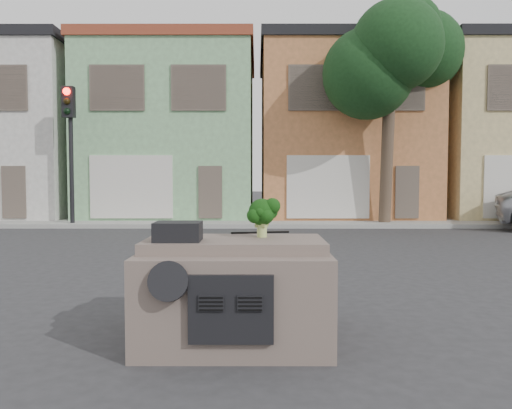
{
  "coord_description": "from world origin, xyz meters",
  "views": [
    {
      "loc": [
        0.24,
        -8.52,
        1.77
      ],
      "look_at": [
        0.22,
        0.5,
        1.3
      ],
      "focal_mm": 35.0,
      "sensor_mm": 36.0,
      "label": 1
    }
  ],
  "objects": [
    {
      "name": "townhouse_white",
      "position": [
        -11.0,
        14.5,
        3.77
      ],
      "size": [
        7.2,
        8.2,
        7.55
      ],
      "primitive_type": "cube",
      "color": "beige",
      "rests_on": "ground"
    },
    {
      "name": "townhouse_mint",
      "position": [
        -3.5,
        14.5,
        3.77
      ],
      "size": [
        7.2,
        8.2,
        7.55
      ],
      "primitive_type": "cube",
      "color": "#7FB37E",
      "rests_on": "ground"
    },
    {
      "name": "wiper_arm",
      "position": [
        0.28,
        -2.62,
        1.13
      ],
      "size": [
        0.69,
        0.15,
        0.02
      ],
      "primitive_type": "cube",
      "rotation": [
        0.0,
        0.0,
        0.17
      ],
      "color": "black",
      "rests_on": "car_dashboard"
    },
    {
      "name": "townhouse_beige",
      "position": [
        11.5,
        14.5,
        3.77
      ],
      "size": [
        7.2,
        8.2,
        7.55
      ],
      "primitive_type": "cube",
      "color": "tan",
      "rests_on": "ground"
    },
    {
      "name": "ground_plane",
      "position": [
        0.0,
        0.0,
        0.0
      ],
      "size": [
        120.0,
        120.0,
        0.0
      ],
      "primitive_type": "plane",
      "color": "#303033",
      "rests_on": "ground"
    },
    {
      "name": "townhouse_tan",
      "position": [
        4.0,
        14.5,
        3.77
      ],
      "size": [
        7.2,
        8.2,
        7.55
      ],
      "primitive_type": "cube",
      "color": "#BB7444",
      "rests_on": "ground"
    },
    {
      "name": "sidewalk",
      "position": [
        0.0,
        10.5,
        0.07
      ],
      "size": [
        40.0,
        3.0,
        0.15
      ],
      "primitive_type": "cube",
      "color": "gray",
      "rests_on": "ground"
    },
    {
      "name": "broccoli",
      "position": [
        0.3,
        -3.0,
        1.34
      ],
      "size": [
        0.45,
        0.45,
        0.44
      ],
      "primitive_type": "cube",
      "rotation": [
        0.0,
        0.0,
        2.82
      ],
      "color": "black",
      "rests_on": "car_dashboard"
    },
    {
      "name": "traffic_signal",
      "position": [
        -6.5,
        9.5,
        2.55
      ],
      "size": [
        0.4,
        0.4,
        5.1
      ],
      "primitive_type": "cube",
      "color": "black",
      "rests_on": "ground"
    },
    {
      "name": "instrument_hump",
      "position": [
        -0.58,
        -3.35,
        1.22
      ],
      "size": [
        0.48,
        0.38,
        0.2
      ],
      "primitive_type": "cube",
      "color": "black",
      "rests_on": "car_dashboard"
    },
    {
      "name": "car_dashboard",
      "position": [
        0.0,
        -3.0,
        0.56
      ],
      "size": [
        2.0,
        1.8,
        1.12
      ],
      "primitive_type": "cube",
      "color": "#6B5B52",
      "rests_on": "ground"
    },
    {
      "name": "tree_near",
      "position": [
        5.0,
        9.8,
        4.25
      ],
      "size": [
        4.4,
        4.0,
        8.5
      ],
      "primitive_type": "cube",
      "color": "#153516",
      "rests_on": "ground"
    }
  ]
}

